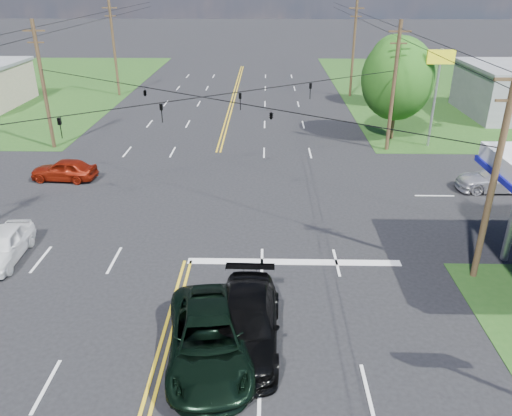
{
  "coord_description": "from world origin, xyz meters",
  "views": [
    {
      "loc": [
        3.64,
        -16.21,
        12.21
      ],
      "look_at": [
        3.18,
        6.0,
        1.87
      ],
      "focal_mm": 35.0,
      "sensor_mm": 36.0,
      "label": 1
    }
  ],
  "objects_px": {
    "pole_se": "(495,174)",
    "tree_right_a": "(398,79)",
    "pole_ne": "(394,86)",
    "pickup_white": "(2,245)",
    "pole_right_far": "(354,48)",
    "pole_nw": "(43,84)",
    "pickup_dkgreen": "(209,339)",
    "suv_black": "(247,323)",
    "tree_right_b": "(394,63)",
    "pole_left_far": "(114,48)"
  },
  "relations": [
    {
      "from": "pole_ne",
      "to": "tree_right_a",
      "type": "relative_size",
      "value": 1.16
    },
    {
      "from": "pole_ne",
      "to": "pole_left_far",
      "type": "height_order",
      "value": "pole_left_far"
    },
    {
      "from": "pole_se",
      "to": "pole_nw",
      "type": "height_order",
      "value": "same"
    },
    {
      "from": "pole_ne",
      "to": "tree_right_b",
      "type": "relative_size",
      "value": 1.34
    },
    {
      "from": "tree_right_a",
      "to": "pole_right_far",
      "type": "bearing_deg",
      "value": 93.58
    },
    {
      "from": "pickup_dkgreen",
      "to": "pole_nw",
      "type": "bearing_deg",
      "value": 114.68
    },
    {
      "from": "pole_right_far",
      "to": "pickup_dkgreen",
      "type": "relative_size",
      "value": 1.65
    },
    {
      "from": "pole_ne",
      "to": "pole_right_far",
      "type": "distance_m",
      "value": 19.0
    },
    {
      "from": "pole_nw",
      "to": "suv_black",
      "type": "bearing_deg",
      "value": -54.77
    },
    {
      "from": "pole_se",
      "to": "tree_right_a",
      "type": "relative_size",
      "value": 1.16
    },
    {
      "from": "tree_right_a",
      "to": "pickup_dkgreen",
      "type": "bearing_deg",
      "value": -114.78
    },
    {
      "from": "pole_ne",
      "to": "pickup_white",
      "type": "distance_m",
      "value": 27.87
    },
    {
      "from": "suv_black",
      "to": "pickup_white",
      "type": "xyz_separation_m",
      "value": [
        -11.69,
        5.66,
        -0.1
      ]
    },
    {
      "from": "pole_ne",
      "to": "pickup_white",
      "type": "xyz_separation_m",
      "value": [
        -21.69,
        -17.0,
        -4.17
      ]
    },
    {
      "from": "tree_right_b",
      "to": "tree_right_a",
      "type": "bearing_deg",
      "value": -101.77
    },
    {
      "from": "pole_right_far",
      "to": "pole_ne",
      "type": "bearing_deg",
      "value": -90.0
    },
    {
      "from": "tree_right_b",
      "to": "pickup_dkgreen",
      "type": "distance_m",
      "value": 41.43
    },
    {
      "from": "pole_nw",
      "to": "pickup_dkgreen",
      "type": "relative_size",
      "value": 1.57
    },
    {
      "from": "pole_nw",
      "to": "pole_right_far",
      "type": "bearing_deg",
      "value": 36.16
    },
    {
      "from": "pole_right_far",
      "to": "pickup_white",
      "type": "bearing_deg",
      "value": -121.07
    },
    {
      "from": "pole_nw",
      "to": "tree_right_a",
      "type": "height_order",
      "value": "pole_nw"
    },
    {
      "from": "pole_nw",
      "to": "tree_right_a",
      "type": "distance_m",
      "value": 27.17
    },
    {
      "from": "pole_left_far",
      "to": "pole_right_far",
      "type": "bearing_deg",
      "value": 0.0
    },
    {
      "from": "pickup_dkgreen",
      "to": "tree_right_b",
      "type": "bearing_deg",
      "value": 61.71
    },
    {
      "from": "pole_nw",
      "to": "suv_black",
      "type": "relative_size",
      "value": 1.63
    },
    {
      "from": "pole_right_far",
      "to": "pickup_white",
      "type": "distance_m",
      "value": 42.26
    },
    {
      "from": "pole_right_far",
      "to": "pickup_dkgreen",
      "type": "xyz_separation_m",
      "value": [
        -11.26,
        -42.56,
        -4.33
      ]
    },
    {
      "from": "tree_right_a",
      "to": "pole_ne",
      "type": "bearing_deg",
      "value": -108.43
    },
    {
      "from": "pickup_dkgreen",
      "to": "pole_se",
      "type": "bearing_deg",
      "value": 18.95
    },
    {
      "from": "pole_left_far",
      "to": "suv_black",
      "type": "distance_m",
      "value": 44.83
    },
    {
      "from": "pole_left_far",
      "to": "pickup_dkgreen",
      "type": "height_order",
      "value": "pole_left_far"
    },
    {
      "from": "pole_right_far",
      "to": "tree_right_b",
      "type": "bearing_deg",
      "value": -48.81
    },
    {
      "from": "suv_black",
      "to": "tree_right_a",
      "type": "bearing_deg",
      "value": 67.76
    },
    {
      "from": "pole_ne",
      "to": "pickup_white",
      "type": "relative_size",
      "value": 2.16
    },
    {
      "from": "tree_right_b",
      "to": "pickup_white",
      "type": "xyz_separation_m",
      "value": [
        -25.19,
        -32.0,
        -3.47
      ]
    },
    {
      "from": "pole_se",
      "to": "suv_black",
      "type": "relative_size",
      "value": 1.63
    },
    {
      "from": "pole_nw",
      "to": "tree_right_b",
      "type": "distance_m",
      "value": 33.1
    },
    {
      "from": "pole_se",
      "to": "pickup_dkgreen",
      "type": "relative_size",
      "value": 1.57
    },
    {
      "from": "pole_se",
      "to": "pickup_white",
      "type": "bearing_deg",
      "value": 177.36
    },
    {
      "from": "pole_left_far",
      "to": "tree_right_a",
      "type": "xyz_separation_m",
      "value": [
        27.0,
        -16.0,
        -0.3
      ]
    },
    {
      "from": "pickup_dkgreen",
      "to": "suv_black",
      "type": "height_order",
      "value": "suv_black"
    },
    {
      "from": "pole_nw",
      "to": "tree_right_a",
      "type": "relative_size",
      "value": 1.16
    },
    {
      "from": "pole_left_far",
      "to": "pole_nw",
      "type": "bearing_deg",
      "value": -90.0
    },
    {
      "from": "pole_left_far",
      "to": "pickup_dkgreen",
      "type": "distance_m",
      "value": 45.25
    },
    {
      "from": "pole_ne",
      "to": "pickup_white",
      "type": "height_order",
      "value": "pole_ne"
    },
    {
      "from": "tree_right_a",
      "to": "pickup_dkgreen",
      "type": "xyz_separation_m",
      "value": [
        -12.26,
        -26.56,
        -4.03
      ]
    },
    {
      "from": "tree_right_b",
      "to": "pickup_dkgreen",
      "type": "height_order",
      "value": "tree_right_b"
    },
    {
      "from": "pole_nw",
      "to": "pole_left_far",
      "type": "distance_m",
      "value": 19.0
    },
    {
      "from": "pole_left_far",
      "to": "suv_black",
      "type": "height_order",
      "value": "pole_left_far"
    },
    {
      "from": "pole_nw",
      "to": "suv_black",
      "type": "height_order",
      "value": "pole_nw"
    }
  ]
}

